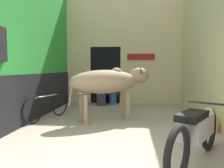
# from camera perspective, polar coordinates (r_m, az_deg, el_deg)

# --- Properties ---
(wall_left_shopfront) EXTENTS (0.25, 5.58, 4.14)m
(wall_left_shopfront) POSITION_cam_1_polar(r_m,az_deg,el_deg) (5.86, -20.60, 10.77)
(wall_left_shopfront) COLOR green
(wall_left_shopfront) RESTS_ON ground_plane
(wall_back_with_doorway) EXTENTS (4.21, 0.93, 4.14)m
(wall_back_with_doorway) POSITION_cam_1_polar(r_m,az_deg,el_deg) (8.32, 1.45, 6.96)
(wall_back_with_doorway) COLOR beige
(wall_back_with_doorway) RESTS_ON ground_plane
(wall_right_with_door) EXTENTS (0.22, 5.58, 4.14)m
(wall_right_with_door) POSITION_cam_1_polar(r_m,az_deg,el_deg) (5.59, 25.29, 11.44)
(wall_right_with_door) COLOR beige
(wall_right_with_door) RESTS_ON ground_plane
(cow) EXTENTS (2.09, 1.48, 1.37)m
(cow) POSITION_cam_1_polar(r_m,az_deg,el_deg) (5.35, -0.56, 0.57)
(cow) COLOR tan
(cow) RESTS_ON ground_plane
(motorcycle_near) EXTENTS (1.14, 1.71, 0.78)m
(motorcycle_near) POSITION_cam_1_polar(r_m,az_deg,el_deg) (3.21, 21.18, -11.48)
(motorcycle_near) COLOR black
(motorcycle_near) RESTS_ON ground_plane
(bicycle) EXTENTS (0.62, 1.60, 0.68)m
(bicycle) POSITION_cam_1_polar(r_m,az_deg,el_deg) (5.80, -16.45, -5.51)
(bicycle) COLOR black
(bicycle) RESTS_ON ground_plane
(shopkeeper_seated) EXTENTS (0.42, 0.34, 1.13)m
(shopkeeper_seated) POSITION_cam_1_polar(r_m,az_deg,el_deg) (7.71, -2.71, -1.17)
(shopkeeper_seated) COLOR #3D3842
(shopkeeper_seated) RESTS_ON ground_plane
(plastic_stool) EXTENTS (0.37, 0.37, 0.39)m
(plastic_stool) POSITION_cam_1_polar(r_m,az_deg,el_deg) (7.88, 0.23, -3.84)
(plastic_stool) COLOR #2856B2
(plastic_stool) RESTS_ON ground_plane
(crate) EXTENTS (0.44, 0.32, 0.28)m
(crate) POSITION_cam_1_polar(r_m,az_deg,el_deg) (4.91, 22.72, -9.80)
(crate) COLOR gold
(crate) RESTS_ON ground_plane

